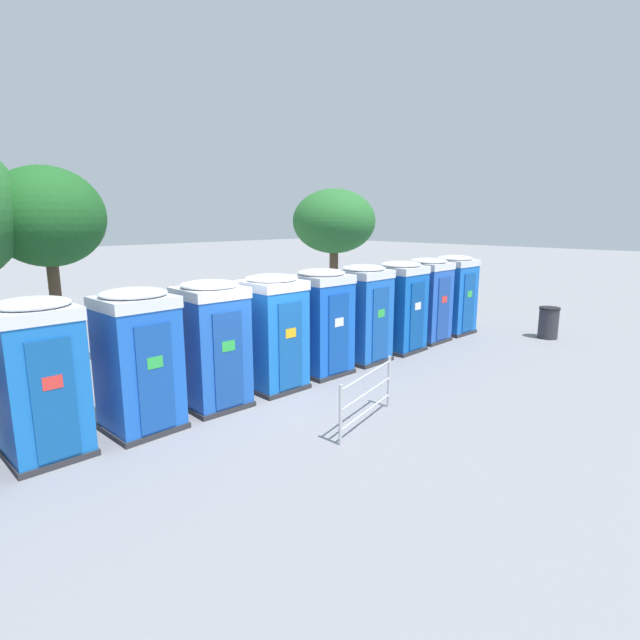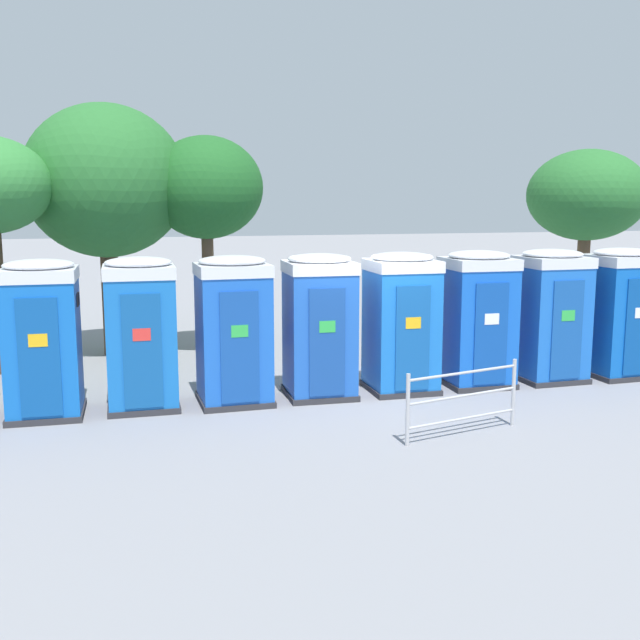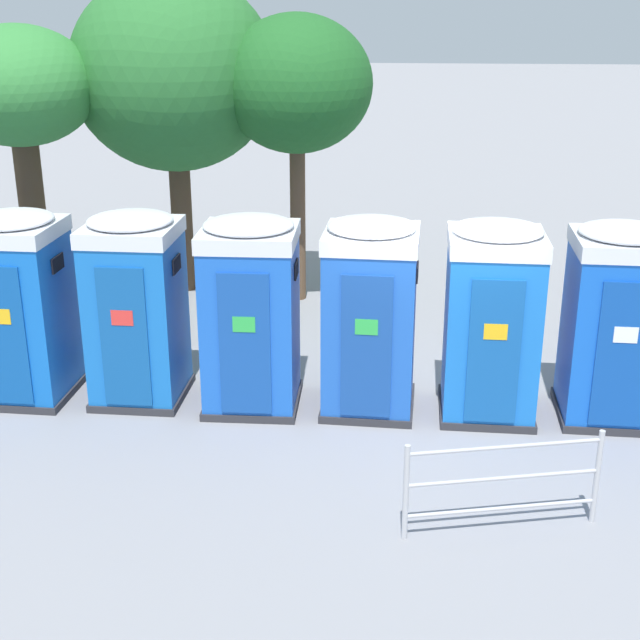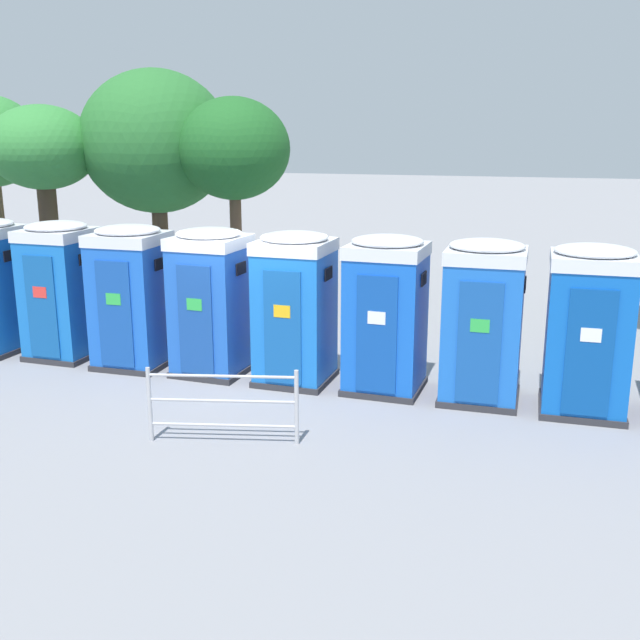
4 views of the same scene
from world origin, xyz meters
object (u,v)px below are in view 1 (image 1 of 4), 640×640
street_tree_3 (334,222)px  portapotty_3 (41,378)px  portapotty_6 (273,332)px  portapotty_10 (427,299)px  portapotty_8 (363,313)px  portapotty_9 (400,306)px  street_tree_2 (47,218)px  trash_can (548,323)px  portapotty_11 (453,294)px  portapotty_5 (212,344)px  event_barrier (367,395)px  portapotty_4 (138,360)px  portapotty_7 (321,321)px

street_tree_3 → portapotty_3: bearing=-158.3°
portapotty_6 → street_tree_3: size_ratio=0.53×
portapotty_3 → portapotty_10: 10.72m
portapotty_8 → portapotty_3: bearing=179.1°
portapotty_3 → portapotty_9: same height
portapotty_8 → street_tree_2: bearing=143.6°
portapotty_3 → trash_can: portapotty_3 is taller
portapotty_11 → street_tree_2: bearing=157.4°
portapotty_5 → event_barrier: bearing=-62.8°
portapotty_4 → portapotty_6: 3.06m
portapotty_6 → portapotty_7: (1.53, 0.02, -0.00)m
portapotty_6 → event_barrier: (-0.11, -2.73, -0.72)m
portapotty_4 → portapotty_9: same height
street_tree_2 → trash_can: street_tree_2 is taller
portapotty_4 → event_barrier: portapotty_4 is taller
portapotty_5 → street_tree_3: size_ratio=0.53×
portapotty_9 → portapotty_6: bearing=179.0°
portapotty_3 → portapotty_11: (12.25, -0.13, -0.00)m
portapotty_3 → portapotty_5: same height
portapotty_3 → trash_can: (13.66, -2.69, -0.79)m
portapotty_10 → trash_can: size_ratio=2.58×
portapotty_6 → trash_can: size_ratio=2.58×
portapotty_10 → event_barrier: size_ratio=1.27×
portapotty_3 → portapotty_6: bearing=-1.5°
portapotty_7 → portapotty_9: bearing=-1.8°
portapotty_10 → street_tree_2: 10.33m
portapotty_7 → trash_can: size_ratio=2.58×
portapotty_7 → event_barrier: portapotty_7 is taller
trash_can → portapotty_11: bearing=118.8°
portapotty_5 → portapotty_4: bearing=-178.9°
portapotty_10 → portapotty_11: (1.53, -0.01, -0.00)m
portapotty_6 → portapotty_10: size_ratio=1.00×
portapotty_3 → trash_can: 13.95m
portapotty_10 → portapotty_4: bearing=180.0°
portapotty_10 → trash_can: portapotty_10 is taller
portapotty_5 → portapotty_7: size_ratio=1.00×
portapotty_8 → portapotty_10: (3.06, 0.01, 0.00)m
portapotty_3 → street_tree_2: street_tree_2 is taller
portapotty_10 → trash_can: 3.99m
portapotty_7 → portapotty_11: (6.13, -0.03, -0.00)m
portapotty_10 → trash_can: bearing=-41.2°
portapotty_10 → event_barrier: (-6.24, -2.74, -0.72)m
street_tree_2 → portapotty_11: bearing=-22.6°
portapotty_4 → portapotty_11: same height
street_tree_2 → event_barrier: (2.80, -7.13, -3.13)m
street_tree_3 → portapotty_6: bearing=-146.1°
portapotty_3 → portapotty_4: size_ratio=1.00×
portapotty_8 → trash_can: portapotty_8 is taller
portapotty_9 → portapotty_10: same height
portapotty_6 → street_tree_3: bearing=33.9°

